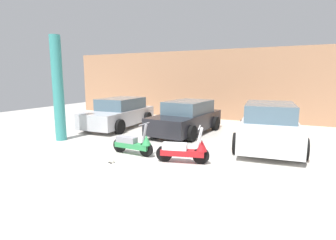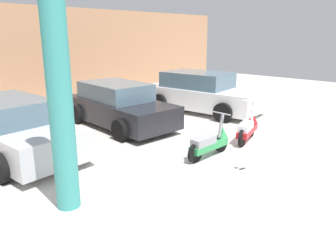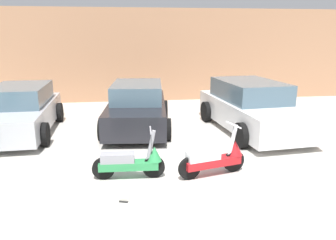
% 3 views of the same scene
% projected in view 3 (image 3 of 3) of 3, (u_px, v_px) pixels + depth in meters
% --- Properties ---
extents(ground_plane, '(28.00, 28.00, 0.00)m').
position_uv_depth(ground_plane, '(173.00, 192.00, 5.94)').
color(ground_plane, silver).
extents(wall_back, '(19.60, 0.12, 3.80)m').
position_uv_depth(wall_back, '(144.00, 56.00, 13.59)').
color(wall_back, tan).
rests_on(wall_back, ground_plane).
extents(scooter_front_left, '(1.43, 0.51, 1.00)m').
position_uv_depth(scooter_front_left, '(132.00, 161.00, 6.41)').
color(scooter_front_left, black).
rests_on(scooter_front_left, ground_plane).
extents(scooter_front_right, '(1.44, 0.66, 1.03)m').
position_uv_depth(scooter_front_right, '(215.00, 158.00, 6.57)').
color(scooter_front_right, black).
rests_on(scooter_front_right, ground_plane).
extents(car_rear_left, '(2.04, 4.03, 1.35)m').
position_uv_depth(car_rear_left, '(20.00, 111.00, 9.32)').
color(car_rear_left, '#B7B7BC').
rests_on(car_rear_left, ground_plane).
extents(car_rear_center, '(2.18, 4.07, 1.34)m').
position_uv_depth(car_rear_center, '(137.00, 107.00, 9.86)').
color(car_rear_center, black).
rests_on(car_rear_center, ground_plane).
extents(car_rear_right, '(2.36, 4.40, 1.44)m').
position_uv_depth(car_rear_right, '(251.00, 107.00, 9.58)').
color(car_rear_right, white).
rests_on(car_rear_right, ground_plane).
extents(placard_near_left_scooter, '(0.20, 0.16, 0.26)m').
position_uv_depth(placard_near_left_scooter, '(124.00, 195.00, 5.57)').
color(placard_near_left_scooter, black).
rests_on(placard_near_left_scooter, ground_plane).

